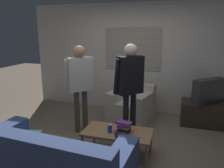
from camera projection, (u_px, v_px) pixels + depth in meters
name	position (u px, v px, depth m)	size (l,w,h in m)	color
ground_plane	(107.00, 149.00, 3.63)	(16.00, 16.00, 0.00)	#7F705B
wall_back	(134.00, 58.00, 5.21)	(5.20, 0.08, 2.55)	silver
armchair_beige	(132.00, 105.00, 4.83)	(1.03, 1.01, 0.77)	beige
coffee_table	(118.00, 133.00, 3.38)	(1.06, 0.54, 0.41)	#9E754C
tv_stand	(207.00, 114.00, 4.52)	(1.02, 0.53, 0.49)	#33281E
tv	(209.00, 91.00, 4.40)	(0.68, 0.66, 0.50)	#2D2D33
person_left_standing	(80.00, 78.00, 4.05)	(0.52, 0.83, 1.66)	#4C4233
person_right_standing	(130.00, 80.00, 3.73)	(0.51, 0.81, 1.71)	black
book_stack	(124.00, 127.00, 3.32)	(0.25, 0.23, 0.17)	#75387F
soda_can	(110.00, 128.00, 3.33)	(0.07, 0.07, 0.13)	#194C9E
spare_remote	(116.00, 135.00, 3.21)	(0.09, 0.14, 0.02)	black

